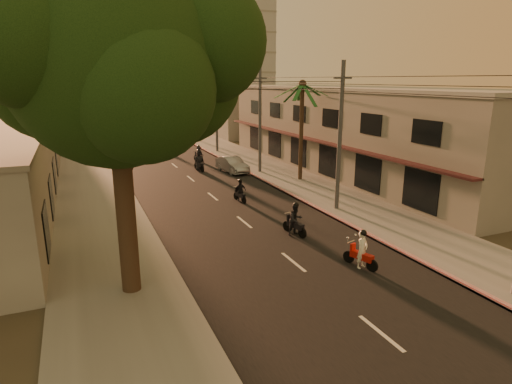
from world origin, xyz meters
TOP-DOWN VIEW (x-y plane):
  - ground at (0.00, 0.00)m, footprint 160.00×160.00m
  - road at (0.00, 20.00)m, footprint 10.00×140.00m
  - sidewalk_right at (7.50, 20.00)m, footprint 5.00×140.00m
  - sidewalk_left at (-7.50, 20.00)m, footprint 5.00×140.00m
  - curb_stripe at (5.10, 15.00)m, footprint 0.20×60.00m
  - shophouse_row at (13.95, 18.00)m, footprint 8.80×34.20m
  - distant_tower at (16.00, 56.00)m, footprint 12.10×12.10m
  - broadleaf_tree at (-6.61, 2.14)m, footprint 9.60×8.70m
  - palm_tree at (8.00, 16.00)m, footprint 5.00×5.00m
  - utility_poles at (6.20, 20.00)m, footprint 1.20×48.26m
  - filler_right at (14.00, 45.00)m, footprint 8.00×14.00m
  - filler_left_near at (-14.00, 34.00)m, footprint 8.00×14.00m
  - filler_left_far at (-14.00, 52.00)m, footprint 8.00×14.00m
  - scooter_red at (2.45, 0.38)m, footprint 0.92×1.72m
  - scooter_mid_a at (1.72, 5.06)m, footprint 1.08×1.81m
  - scooter_mid_b at (1.31, 12.05)m, footprint 0.97×1.61m
  - scooter_far_a at (1.53, 22.78)m, footprint 1.06×2.02m
  - scooter_far_b at (2.71, 27.21)m, footprint 1.29×1.66m
  - parked_car at (4.05, 21.15)m, footprint 2.40×4.46m
  - scooter_far_c at (0.50, 37.40)m, footprint 1.03×1.54m

SIDE VIEW (x-z plane):
  - ground at x=0.00m, z-range 0.00..0.00m
  - road at x=0.00m, z-range 0.00..0.02m
  - sidewalk_right at x=7.50m, z-range 0.00..0.12m
  - sidewalk_left at x=-7.50m, z-range 0.00..0.12m
  - curb_stripe at x=5.10m, z-range 0.00..0.20m
  - parked_car at x=4.05m, z-range 0.00..1.36m
  - scooter_mid_b at x=1.31m, z-range -0.08..1.50m
  - scooter_far_c at x=0.50m, z-range -0.07..1.51m
  - scooter_far_b at x=2.71m, z-range -0.07..1.60m
  - scooter_red at x=2.45m, z-range -0.09..1.65m
  - scooter_mid_a at x=1.72m, z-range -0.08..1.72m
  - scooter_far_a at x=1.53m, z-range -0.10..1.89m
  - filler_left_near at x=-14.00m, z-range 0.00..4.40m
  - filler_right at x=14.00m, z-range 0.00..6.00m
  - filler_left_far at x=-14.00m, z-range 0.00..7.00m
  - shophouse_row at x=13.95m, z-range 0.00..7.30m
  - utility_poles at x=6.20m, z-range 2.04..11.04m
  - palm_tree at x=8.00m, z-range 3.05..11.25m
  - broadleaf_tree at x=-6.61m, z-range 2.43..14.53m
  - distant_tower at x=16.00m, z-range 0.00..28.00m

